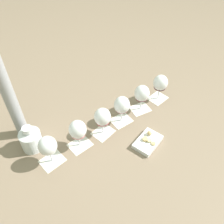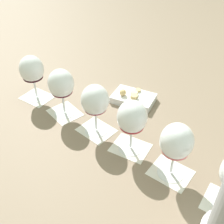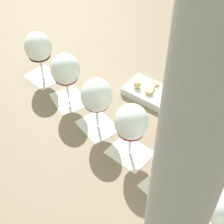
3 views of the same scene
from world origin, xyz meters
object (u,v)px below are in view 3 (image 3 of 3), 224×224
(snack_dish, at_px, (149,92))
(umbrella_pole, at_px, (189,167))
(wine_glass_1, at_px, (171,161))
(wine_glass_2, at_px, (131,124))
(wine_glass_4, at_px, (65,72))
(wine_glass_5, at_px, (38,49))
(wine_glass_3, at_px, (97,97))

(snack_dish, bearing_deg, umbrella_pole, 81.94)
(wine_glass_1, distance_m, wine_glass_2, 0.14)
(snack_dish, bearing_deg, wine_glass_4, 1.71)
(wine_glass_5, bearing_deg, wine_glass_4, 126.75)
(wine_glass_4, distance_m, umbrella_pole, 0.78)
(wine_glass_4, relative_size, snack_dish, 0.94)
(wine_glass_2, distance_m, wine_glass_3, 0.13)
(snack_dish, bearing_deg, wine_glass_3, 37.17)
(wine_glass_3, height_order, wine_glass_5, same)
(wine_glass_3, relative_size, umbrella_pole, 0.16)
(wine_glass_1, distance_m, snack_dish, 0.36)
(wine_glass_3, height_order, snack_dish, wine_glass_3)
(wine_glass_3, distance_m, wine_glass_5, 0.30)
(wine_glass_1, distance_m, umbrella_pole, 0.51)
(wine_glass_1, bearing_deg, wine_glass_5, -53.61)
(wine_glass_3, xyz_separation_m, snack_dish, (-0.17, -0.13, -0.10))
(wine_glass_1, height_order, wine_glass_2, same)
(wine_glass_4, bearing_deg, wine_glass_3, 126.86)
(wine_glass_3, xyz_separation_m, umbrella_pole, (-0.07, 0.53, 0.40))
(wine_glass_2, xyz_separation_m, wine_glass_3, (0.08, -0.10, -0.00))
(umbrella_pole, bearing_deg, wine_glass_4, -75.98)
(wine_glass_3, bearing_deg, wine_glass_1, 125.95)
(wine_glass_2, relative_size, snack_dish, 0.94)
(wine_glass_1, xyz_separation_m, wine_glass_5, (0.34, -0.46, 0.00))
(wine_glass_1, bearing_deg, wine_glass_2, -56.72)
(wine_glass_2, distance_m, snack_dish, 0.26)
(snack_dish, bearing_deg, wine_glass_1, 89.45)
(wine_glass_5, xyz_separation_m, snack_dish, (-0.34, 0.11, -0.10))
(wine_glass_2, distance_m, wine_glass_5, 0.43)
(snack_dish, height_order, umbrella_pole, umbrella_pole)
(wine_glass_2, xyz_separation_m, wine_glass_4, (0.17, -0.22, -0.00))
(wine_glass_1, xyz_separation_m, wine_glass_4, (0.25, -0.34, -0.00))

